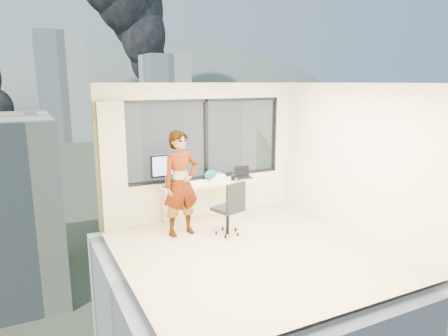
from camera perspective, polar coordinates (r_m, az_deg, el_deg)
floor at (r=6.56m, az=3.97°, el=-11.53°), size 4.00×4.00×0.01m
ceiling at (r=6.02m, az=4.34°, el=11.80°), size 4.00×4.00×0.01m
wall_front at (r=4.61m, az=16.91°, el=-5.15°), size 4.00×0.01×2.60m
wall_left at (r=5.45m, az=-14.31°, el=-2.38°), size 0.01×4.00×2.60m
wall_right at (r=7.37m, az=17.68°, el=1.13°), size 0.01×4.00×2.60m
window_wall at (r=7.90m, az=-2.91°, el=4.05°), size 3.30×0.16×1.55m
curtain at (r=7.33m, az=-15.27°, el=0.04°), size 0.45×0.14×2.30m
desk at (r=7.82m, az=-2.16°, el=-4.65°), size 1.80×0.60×0.75m
chair at (r=7.06m, az=0.51°, el=-5.52°), size 0.63×0.63×0.98m
person at (r=7.00m, az=-6.05°, el=-2.18°), size 0.72×0.52×1.82m
monitor at (r=7.42m, az=-8.01°, el=-0.29°), size 0.60×0.14×0.60m
game_console at (r=8.05m, az=-1.21°, el=-1.12°), size 0.32×0.27×0.08m
laptop at (r=8.04m, az=2.80°, el=-0.69°), size 0.36×0.37×0.20m
cellphone at (r=7.84m, az=1.89°, el=-1.73°), size 0.10×0.05×0.01m
pen_cup at (r=7.85m, az=1.28°, el=-1.34°), size 0.09×0.09×0.11m
handbag at (r=7.90m, az=-1.89°, el=-0.95°), size 0.27×0.18×0.19m
exterior_ground at (r=126.31m, az=-24.85°, el=3.37°), size 400.00×400.00×0.04m
near_bldg_b at (r=46.54m, az=-7.08°, el=1.28°), size 14.00×13.00×16.00m
near_bldg_c at (r=48.26m, az=17.92°, el=-2.48°), size 12.00×10.00×10.00m
far_tower_b at (r=125.67m, az=-21.77°, el=10.47°), size 13.00×13.00×30.00m
far_tower_c at (r=152.97m, az=-8.26°, el=10.57°), size 15.00×15.00×26.00m
hill_b at (r=341.52m, az=-8.96°, el=9.12°), size 300.00×220.00×96.00m
tree_b at (r=27.09m, az=-8.75°, el=-14.68°), size 7.60×7.60×9.00m
tree_c at (r=52.96m, az=2.52°, el=-0.64°), size 8.40×8.40×10.00m
smoke_plume_b at (r=186.15m, az=-8.52°, el=19.45°), size 30.00×18.00×70.00m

